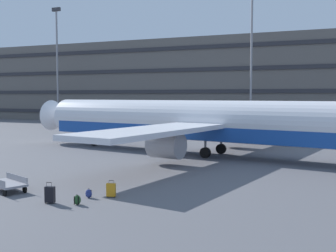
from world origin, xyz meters
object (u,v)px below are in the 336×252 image
object	(u,v)px
suitcase_orange	(50,194)
suitcase_red	(111,190)
airliner	(204,123)
backpack_scuffed	(89,194)
baggage_cart	(6,184)
backpack_large	(77,200)

from	to	relation	value
suitcase_orange	suitcase_red	size ratio (longest dim) A/B	1.22
suitcase_red	airliner	bearing A→B (deg)	91.13
suitcase_red	backpack_scuffed	world-z (taller)	suitcase_red
airliner	baggage_cart	world-z (taller)	airliner
airliner	suitcase_red	size ratio (longest dim) A/B	45.52
suitcase_orange	baggage_cart	bearing A→B (deg)	163.38
baggage_cart	suitcase_red	bearing A→B (deg)	10.03
suitcase_orange	backpack_large	world-z (taller)	suitcase_orange
suitcase_red	backpack_scuffed	distance (m)	1.16
suitcase_red	suitcase_orange	bearing A→B (deg)	-133.62
airliner	suitcase_orange	bearing A→B (deg)	-95.41
airliner	suitcase_orange	distance (m)	19.10
suitcase_orange	backpack_scuffed	world-z (taller)	suitcase_orange
suitcase_red	baggage_cart	distance (m)	6.09
baggage_cart	suitcase_orange	bearing A→B (deg)	-16.62
backpack_large	backpack_scuffed	world-z (taller)	backpack_large
backpack_large	baggage_cart	world-z (taller)	baggage_cart
suitcase_orange	baggage_cart	distance (m)	4.05
airliner	backpack_scuffed	world-z (taller)	airliner
airliner	backpack_scuffed	size ratio (longest dim) A/B	79.88
airliner	backpack_scuffed	xyz separation A→B (m)	(-0.66, -17.22, -2.65)
suitcase_red	backpack_scuffed	xyz separation A→B (m)	(-0.99, -0.58, -0.17)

